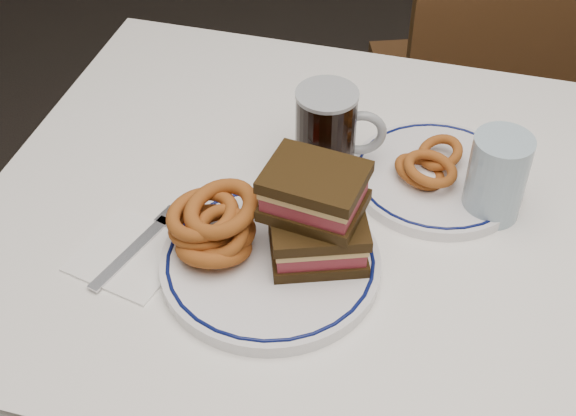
% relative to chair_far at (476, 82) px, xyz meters
% --- Properties ---
extents(dining_table, '(1.27, 0.87, 0.75)m').
position_rel_chair_far_xyz_m(dining_table, '(-0.05, -0.80, 0.17)').
color(dining_table, white).
rests_on(dining_table, floor).
extents(chair_far, '(0.52, 0.52, 0.88)m').
position_rel_chair_far_xyz_m(chair_far, '(0.00, 0.00, 0.00)').
color(chair_far, '#4E3519').
rests_on(chair_far, floor).
extents(main_plate, '(0.30, 0.30, 0.02)m').
position_rel_chair_far_xyz_m(main_plate, '(-0.23, -0.94, 0.28)').
color(main_plate, white).
rests_on(main_plate, dining_table).
extents(reuben_sandwich, '(0.15, 0.14, 0.13)m').
position_rel_chair_far_xyz_m(reuben_sandwich, '(-0.17, -0.91, 0.36)').
color(reuben_sandwich, black).
rests_on(reuben_sandwich, main_plate).
extents(onion_rings_main, '(0.13, 0.13, 0.11)m').
position_rel_chair_far_xyz_m(onion_rings_main, '(-0.31, -0.94, 0.33)').
color(onion_rings_main, '#6B340E').
rests_on(onion_rings_main, main_plate).
extents(ketchup_ramekin, '(0.06, 0.06, 0.04)m').
position_rel_chair_far_xyz_m(ketchup_ramekin, '(-0.24, -0.84, 0.31)').
color(ketchup_ramekin, white).
rests_on(ketchup_ramekin, main_plate).
extents(beer_mug, '(0.13, 0.09, 0.15)m').
position_rel_chair_far_xyz_m(beer_mug, '(-0.20, -0.73, 0.35)').
color(beer_mug, black).
rests_on(beer_mug, dining_table).
extents(water_glass, '(0.08, 0.08, 0.13)m').
position_rel_chair_far_xyz_m(water_glass, '(0.05, -0.75, 0.34)').
color(water_glass, '#96B0C1').
rests_on(water_glass, dining_table).
extents(far_plate, '(0.26, 0.26, 0.02)m').
position_rel_chair_far_xyz_m(far_plate, '(-0.04, -0.70, 0.28)').
color(far_plate, white).
rests_on(far_plate, dining_table).
extents(onion_rings_far, '(0.10, 0.13, 0.06)m').
position_rel_chair_far_xyz_m(onion_rings_far, '(-0.05, -0.71, 0.31)').
color(onion_rings_far, '#6B340E').
rests_on(onion_rings_far, far_plate).
extents(napkin_fork, '(0.16, 0.18, 0.01)m').
position_rel_chair_far_xyz_m(napkin_fork, '(-0.42, -0.96, 0.27)').
color(napkin_fork, white).
rests_on(napkin_fork, dining_table).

